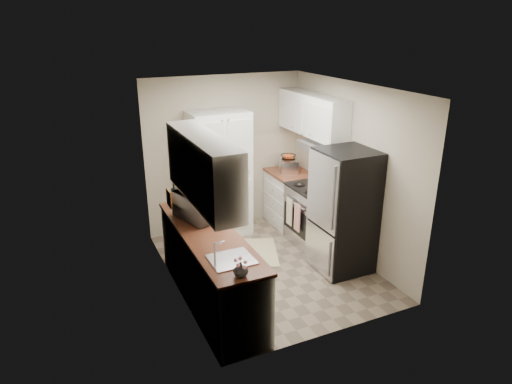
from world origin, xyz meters
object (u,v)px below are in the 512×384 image
wine_bottle (174,195)px  toaster_oven (288,165)px  refrigerator (344,211)px  electric_range (314,214)px  pantry_cabinet (220,175)px  microwave (199,206)px

wine_bottle → toaster_oven: size_ratio=0.89×
refrigerator → toaster_oven: (0.03, 1.65, 0.18)m
electric_range → wine_bottle: wine_bottle is taller
refrigerator → pantry_cabinet: bearing=123.5°
microwave → toaster_oven: 2.28m
electric_range → refrigerator: 0.88m
pantry_cabinet → refrigerator: pantry_cabinet is taller
microwave → wine_bottle: bearing=3.0°
pantry_cabinet → refrigerator: (1.14, -1.73, -0.15)m
refrigerator → microwave: 1.96m
refrigerator → wine_bottle: (-2.08, 0.93, 0.24)m
microwave → electric_range: bearing=-97.1°
electric_range → toaster_oven: size_ratio=3.06×
electric_range → wine_bottle: bearing=176.5°
pantry_cabinet → electric_range: 1.58m
pantry_cabinet → toaster_oven: 1.18m
microwave → toaster_oven: microwave is taller
microwave → wine_bottle: microwave is taller
toaster_oven → electric_range: bearing=-67.3°
pantry_cabinet → wine_bottle: pantry_cabinet is taller
electric_range → pantry_cabinet: bearing=141.8°
toaster_oven → refrigerator: bearing=-68.5°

